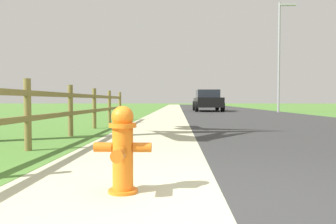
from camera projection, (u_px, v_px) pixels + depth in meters
ground_plane at (182, 110)px, 27.09m from camera, size 120.00×120.00×0.00m
road_asphalt at (219, 109)px, 28.98m from camera, size 7.00×66.00×0.01m
curb_concrete at (149, 109)px, 29.18m from camera, size 6.00×66.00×0.01m
grass_verge at (133, 109)px, 29.22m from camera, size 5.00×66.00×0.00m
fire_hydrant at (123, 149)px, 2.66m from camera, size 0.49×0.40×0.75m
rail_fence at (70, 107)px, 6.83m from camera, size 0.11×11.86×1.13m
parked_suv_black at (208, 100)px, 23.50m from camera, size 2.07×4.71×1.59m
street_lamp at (280, 48)px, 20.93m from camera, size 1.17×0.20×7.33m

